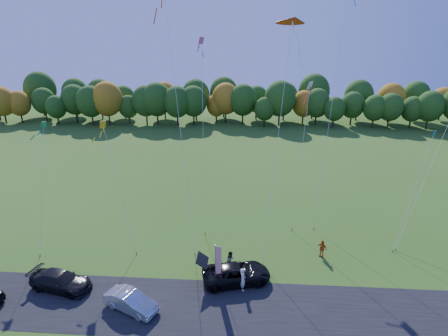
# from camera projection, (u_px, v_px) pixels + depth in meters

# --- Properties ---
(ground) EXTENTS (160.00, 160.00, 0.00)m
(ground) POSITION_uv_depth(u_px,v_px,m) (219.00, 273.00, 28.56)
(ground) COLOR #2D5316
(asphalt_strip) EXTENTS (90.00, 6.00, 0.01)m
(asphalt_strip) POSITION_uv_depth(u_px,v_px,m) (215.00, 308.00, 24.80)
(asphalt_strip) COLOR black
(asphalt_strip) RESTS_ON ground
(tree_line) EXTENTS (116.00, 12.00, 10.00)m
(tree_line) POSITION_uv_depth(u_px,v_px,m) (238.00, 125.00, 80.21)
(tree_line) COLOR #1E4711
(tree_line) RESTS_ON ground
(black_suv) EXTENTS (5.78, 3.70, 1.48)m
(black_suv) POSITION_uv_depth(u_px,v_px,m) (236.00, 273.00, 27.34)
(black_suv) COLOR black
(black_suv) RESTS_ON ground
(silver_sedan) EXTENTS (4.26, 2.91, 1.33)m
(silver_sedan) POSITION_uv_depth(u_px,v_px,m) (131.00, 301.00, 24.48)
(silver_sedan) COLOR silver
(silver_sedan) RESTS_ON ground
(dark_truck_a) EXTENTS (5.10, 2.89, 1.39)m
(dark_truck_a) POSITION_uv_depth(u_px,v_px,m) (61.00, 281.00, 26.55)
(dark_truck_a) COLOR black
(dark_truck_a) RESTS_ON ground
(person_tailgate_a) EXTENTS (0.61, 0.77, 1.85)m
(person_tailgate_a) POSITION_uv_depth(u_px,v_px,m) (243.00, 279.00, 26.36)
(person_tailgate_a) COLOR silver
(person_tailgate_a) RESTS_ON ground
(person_tailgate_b) EXTENTS (0.95, 1.04, 1.74)m
(person_tailgate_b) POSITION_uv_depth(u_px,v_px,m) (231.00, 261.00, 28.67)
(person_tailgate_b) COLOR gray
(person_tailgate_b) RESTS_ON ground
(person_east) EXTENTS (0.96, 0.92, 1.61)m
(person_east) POSITION_uv_depth(u_px,v_px,m) (322.00, 248.00, 30.55)
(person_east) COLOR #C45112
(person_east) RESTS_ON ground
(feather_flag) EXTENTS (0.49, 0.16, 3.75)m
(feather_flag) POSITION_uv_depth(u_px,v_px,m) (218.00, 262.00, 26.11)
(feather_flag) COLOR #999999
(feather_flag) RESTS_ON ground
(kite_delta_blue) EXTENTS (5.55, 11.25, 25.25)m
(kite_delta_blue) POSITION_uv_depth(u_px,v_px,m) (178.00, 108.00, 31.83)
(kite_delta_blue) COLOR #4C3F33
(kite_delta_blue) RESTS_ON ground
(kite_parafoil_orange) EXTENTS (5.89, 12.28, 25.26)m
(kite_parafoil_orange) POSITION_uv_depth(u_px,v_px,m) (333.00, 97.00, 36.42)
(kite_parafoil_orange) COLOR #4C3F33
(kite_parafoil_orange) RESTS_ON ground
(kite_delta_red) EXTENTS (3.63, 9.36, 21.19)m
(kite_delta_red) POSITION_uv_depth(u_px,v_px,m) (279.00, 134.00, 29.93)
(kite_delta_red) COLOR #4C3F33
(kite_delta_red) RESTS_ON ground
(kite_parafoil_rainbow) EXTENTS (9.62, 8.86, 15.77)m
(kite_parafoil_rainbow) POSITION_uv_depth(u_px,v_px,m) (435.00, 157.00, 32.71)
(kite_parafoil_rainbow) COLOR #4C3F33
(kite_parafoil_rainbow) RESTS_ON ground
(kite_diamond_yellow) EXTENTS (4.52, 5.79, 11.31)m
(kite_diamond_yellow) POSITION_uv_depth(u_px,v_px,m) (119.00, 187.00, 31.84)
(kite_diamond_yellow) COLOR #4C3F33
(kite_diamond_yellow) RESTS_ON ground
(kite_diamond_green) EXTENTS (1.72, 6.53, 11.08)m
(kite_diamond_green) POSITION_uv_depth(u_px,v_px,m) (42.00, 186.00, 31.86)
(kite_diamond_green) COLOR #4C3F33
(kite_diamond_green) RESTS_ON ground
(kite_diamond_white) EXTENTS (2.26, 6.20, 14.44)m
(kite_diamond_white) POSITION_uv_depth(u_px,v_px,m) (301.00, 155.00, 35.27)
(kite_diamond_white) COLOR #4C3F33
(kite_diamond_white) RESTS_ON ground
(kite_diamond_pink) EXTENTS (1.30, 6.29, 18.65)m
(kite_diamond_pink) POSITION_uv_depth(u_px,v_px,m) (203.00, 136.00, 33.92)
(kite_diamond_pink) COLOR #4C3F33
(kite_diamond_pink) RESTS_ON ground
(kite_diamond_blue_low) EXTENTS (3.61, 3.58, 10.78)m
(kite_diamond_blue_low) POSITION_uv_depth(u_px,v_px,m) (413.00, 192.00, 31.07)
(kite_diamond_blue_low) COLOR #4C3F33
(kite_diamond_blue_low) RESTS_ON ground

